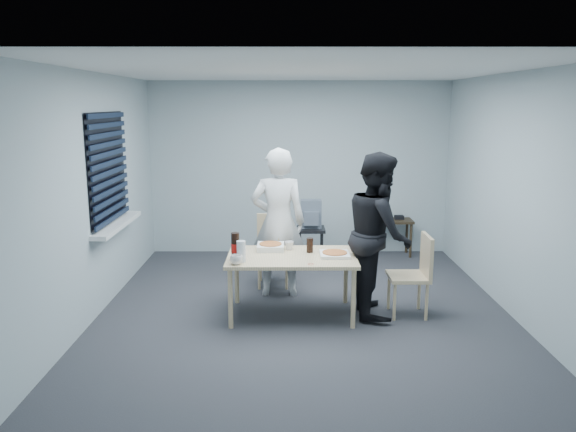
{
  "coord_description": "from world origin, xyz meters",
  "views": [
    {
      "loc": [
        -0.2,
        -5.98,
        2.27
      ],
      "look_at": [
        -0.18,
        0.1,
        1.05
      ],
      "focal_mm": 35.0,
      "sensor_mm": 36.0,
      "label": 1
    }
  ],
  "objects_px": {
    "chair_far": "(273,244)",
    "soda_bottle": "(235,247)",
    "chair_right": "(416,269)",
    "mug_a": "(236,260)",
    "backpack": "(311,214)",
    "side_table": "(385,225)",
    "stool": "(311,235)",
    "dining_table": "(292,261)",
    "person_white": "(278,222)",
    "mug_b": "(289,246)",
    "person_black": "(378,234)"
  },
  "relations": [
    {
      "from": "side_table",
      "to": "backpack",
      "type": "xyz_separation_m",
      "value": [
        -1.13,
        -0.53,
        0.27
      ]
    },
    {
      "from": "mug_a",
      "to": "side_table",
      "type": "bearing_deg",
      "value": 54.48
    },
    {
      "from": "person_black",
      "to": "mug_a",
      "type": "distance_m",
      "value": 1.56
    },
    {
      "from": "mug_a",
      "to": "stool",
      "type": "bearing_deg",
      "value": 69.35
    },
    {
      "from": "backpack",
      "to": "soda_bottle",
      "type": "bearing_deg",
      "value": -119.55
    },
    {
      "from": "chair_far",
      "to": "soda_bottle",
      "type": "distance_m",
      "value": 1.35
    },
    {
      "from": "chair_right",
      "to": "chair_far",
      "type": "bearing_deg",
      "value": 144.7
    },
    {
      "from": "stool",
      "to": "chair_right",
      "type": "bearing_deg",
      "value": -61.47
    },
    {
      "from": "chair_far",
      "to": "mug_a",
      "type": "relative_size",
      "value": 7.24
    },
    {
      "from": "side_table",
      "to": "backpack",
      "type": "relative_size",
      "value": 2.05
    },
    {
      "from": "side_table",
      "to": "mug_a",
      "type": "bearing_deg",
      "value": -125.52
    },
    {
      "from": "dining_table",
      "to": "backpack",
      "type": "height_order",
      "value": "backpack"
    },
    {
      "from": "chair_far",
      "to": "soda_bottle",
      "type": "bearing_deg",
      "value": -106.09
    },
    {
      "from": "dining_table",
      "to": "chair_far",
      "type": "distance_m",
      "value": 1.13
    },
    {
      "from": "soda_bottle",
      "to": "chair_right",
      "type": "bearing_deg",
      "value": 4.54
    },
    {
      "from": "chair_far",
      "to": "stool",
      "type": "bearing_deg",
      "value": 58.13
    },
    {
      "from": "person_white",
      "to": "mug_b",
      "type": "xyz_separation_m",
      "value": [
        0.13,
        -0.43,
        -0.17
      ]
    },
    {
      "from": "mug_b",
      "to": "mug_a",
      "type": "bearing_deg",
      "value": -132.76
    },
    {
      "from": "chair_far",
      "to": "soda_bottle",
      "type": "height_order",
      "value": "soda_bottle"
    },
    {
      "from": "side_table",
      "to": "mug_a",
      "type": "distance_m",
      "value": 3.43
    },
    {
      "from": "chair_far",
      "to": "chair_right",
      "type": "distance_m",
      "value": 1.92
    },
    {
      "from": "dining_table",
      "to": "chair_right",
      "type": "relative_size",
      "value": 1.54
    },
    {
      "from": "person_black",
      "to": "chair_far",
      "type": "bearing_deg",
      "value": 48.36
    },
    {
      "from": "stool",
      "to": "dining_table",
      "type": "bearing_deg",
      "value": -98.58
    },
    {
      "from": "chair_right",
      "to": "person_black",
      "type": "relative_size",
      "value": 0.5
    },
    {
      "from": "chair_right",
      "to": "mug_b",
      "type": "height_order",
      "value": "chair_right"
    },
    {
      "from": "chair_far",
      "to": "side_table",
      "type": "height_order",
      "value": "chair_far"
    },
    {
      "from": "backpack",
      "to": "side_table",
      "type": "bearing_deg",
      "value": 18.42
    },
    {
      "from": "person_black",
      "to": "chair_right",
      "type": "bearing_deg",
      "value": -101.06
    },
    {
      "from": "stool",
      "to": "mug_a",
      "type": "height_order",
      "value": "mug_a"
    },
    {
      "from": "chair_right",
      "to": "soda_bottle",
      "type": "relative_size",
      "value": 3.11
    },
    {
      "from": "soda_bottle",
      "to": "chair_far",
      "type": "bearing_deg",
      "value": 73.91
    },
    {
      "from": "chair_right",
      "to": "mug_a",
      "type": "xyz_separation_m",
      "value": [
        -1.91,
        -0.33,
        0.2
      ]
    },
    {
      "from": "person_black",
      "to": "side_table",
      "type": "bearing_deg",
      "value": -11.64
    },
    {
      "from": "mug_b",
      "to": "soda_bottle",
      "type": "bearing_deg",
      "value": -144.26
    },
    {
      "from": "person_white",
      "to": "backpack",
      "type": "distance_m",
      "value": 1.33
    },
    {
      "from": "chair_right",
      "to": "side_table",
      "type": "xyz_separation_m",
      "value": [
        0.08,
        2.46,
        -0.04
      ]
    },
    {
      "from": "person_white",
      "to": "person_black",
      "type": "relative_size",
      "value": 1.0
    },
    {
      "from": "dining_table",
      "to": "backpack",
      "type": "relative_size",
      "value": 3.41
    },
    {
      "from": "soda_bottle",
      "to": "mug_b",
      "type": "bearing_deg",
      "value": 35.74
    },
    {
      "from": "chair_far",
      "to": "side_table",
      "type": "bearing_deg",
      "value": 39.22
    },
    {
      "from": "chair_right",
      "to": "backpack",
      "type": "relative_size",
      "value": 2.21
    },
    {
      "from": "dining_table",
      "to": "mug_a",
      "type": "height_order",
      "value": "mug_a"
    },
    {
      "from": "dining_table",
      "to": "stool",
      "type": "height_order",
      "value": "dining_table"
    },
    {
      "from": "person_white",
      "to": "mug_a",
      "type": "bearing_deg",
      "value": 68.02
    },
    {
      "from": "person_white",
      "to": "soda_bottle",
      "type": "height_order",
      "value": "person_white"
    },
    {
      "from": "person_black",
      "to": "side_table",
      "type": "relative_size",
      "value": 2.14
    },
    {
      "from": "person_white",
      "to": "side_table",
      "type": "bearing_deg",
      "value": -131.72
    },
    {
      "from": "chair_far",
      "to": "chair_right",
      "type": "relative_size",
      "value": 1.0
    },
    {
      "from": "chair_right",
      "to": "person_white",
      "type": "height_order",
      "value": "person_white"
    }
  ]
}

